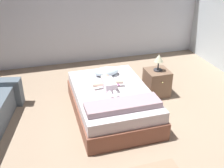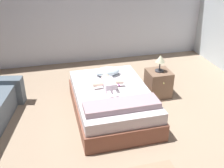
% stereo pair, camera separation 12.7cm
% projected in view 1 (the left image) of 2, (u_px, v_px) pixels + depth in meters
% --- Properties ---
extents(ground_plane, '(8.00, 8.00, 0.00)m').
position_uv_depth(ground_plane, '(115.00, 138.00, 3.92)').
color(ground_plane, tan).
extents(wall_behind_bed, '(8.00, 0.12, 2.66)m').
position_uv_depth(wall_behind_bed, '(75.00, 4.00, 5.85)').
color(wall_behind_bed, silver).
rests_on(wall_behind_bed, ground_plane).
extents(bed, '(1.19, 1.78, 0.46)m').
position_uv_depth(bed, '(112.00, 102.00, 4.37)').
color(bed, brown).
rests_on(bed, ground_plane).
extents(pillow, '(0.43, 0.26, 0.14)m').
position_uv_depth(pillow, '(106.00, 71.00, 4.70)').
color(pillow, silver).
rests_on(pillow, bed).
extents(baby, '(0.50, 0.65, 0.16)m').
position_uv_depth(baby, '(108.00, 84.00, 4.28)').
color(baby, white).
rests_on(baby, bed).
extents(toothbrush, '(0.02, 0.16, 0.02)m').
position_uv_depth(toothbrush, '(118.00, 84.00, 4.42)').
color(toothbrush, '#B22EAA').
rests_on(toothbrush, bed).
extents(nightstand, '(0.41, 0.44, 0.48)m').
position_uv_depth(nightstand, '(157.00, 82.00, 4.95)').
color(nightstand, '#7D5E48').
rests_on(nightstand, ground_plane).
extents(lamp, '(0.17, 0.17, 0.31)m').
position_uv_depth(lamp, '(159.00, 60.00, 4.73)').
color(lamp, '#333338').
rests_on(lamp, nightstand).
extents(blanket, '(1.07, 0.32, 0.09)m').
position_uv_depth(blanket, '(123.00, 105.00, 3.78)').
color(blanket, '#A98D97').
rests_on(blanket, bed).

